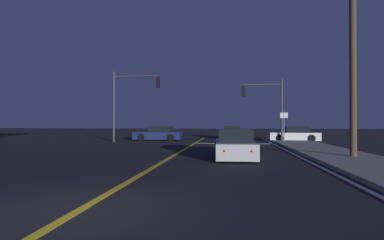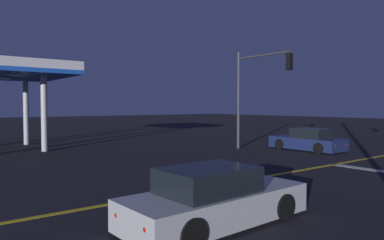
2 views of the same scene
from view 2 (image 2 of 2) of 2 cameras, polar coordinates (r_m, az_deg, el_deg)
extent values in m
cube|color=gold|center=(11.51, -1.94, -11.32)|extent=(0.20, 34.59, 0.01)
cube|color=navy|center=(22.81, 17.78, -3.52)|extent=(4.42, 1.81, 0.68)
cube|color=black|center=(22.61, 18.35, -2.05)|extent=(2.04, 1.55, 0.60)
cylinder|color=black|center=(22.97, 13.79, -3.74)|extent=(0.64, 0.22, 0.64)
cylinder|color=black|center=(24.28, 16.25, -3.44)|extent=(0.64, 0.22, 0.64)
cylinder|color=black|center=(21.38, 19.52, -4.25)|extent=(0.64, 0.22, 0.64)
cylinder|color=black|center=(22.78, 21.80, -3.88)|extent=(0.64, 0.22, 0.64)
sphere|color=#FFF4CC|center=(23.65, 12.75, -3.06)|extent=(0.18, 0.18, 0.18)
sphere|color=#FFF4CC|center=(24.51, 14.40, -2.89)|extent=(0.18, 0.18, 0.18)
sphere|color=red|center=(21.18, 21.73, -3.80)|extent=(0.14, 0.14, 0.14)
sphere|color=red|center=(22.13, 23.20, -3.56)|extent=(0.14, 0.14, 0.14)
cube|color=#B2B5BA|center=(8.45, 3.92, -13.35)|extent=(1.93, 4.61, 0.68)
cube|color=black|center=(8.13, 2.52, -9.62)|extent=(1.58, 2.15, 0.60)
cylinder|color=black|center=(9.99, 6.64, -11.59)|extent=(0.25, 0.65, 0.64)
cylinder|color=black|center=(8.99, 14.31, -13.25)|extent=(0.25, 0.65, 0.64)
cylinder|color=black|center=(8.27, -7.45, -14.57)|extent=(0.25, 0.65, 0.64)
cylinder|color=black|center=(7.02, -0.06, -17.68)|extent=(0.25, 0.65, 0.64)
sphere|color=#FFF4CC|center=(10.36, 10.86, -9.99)|extent=(0.18, 0.18, 0.18)
sphere|color=#FFF4CC|center=(9.72, 15.86, -10.85)|extent=(0.18, 0.18, 0.18)
sphere|color=red|center=(7.60, -11.69, -14.56)|extent=(0.14, 0.14, 0.14)
sphere|color=red|center=(6.71, -7.20, -16.84)|extent=(0.14, 0.14, 0.14)
cylinder|color=#38383D|center=(22.86, 7.39, 3.08)|extent=(0.18, 0.18, 6.05)
cylinder|color=#38383D|center=(21.71, 11.08, 10.05)|extent=(3.90, 0.12, 0.12)
cube|color=black|center=(20.40, 15.20, 8.95)|extent=(0.28, 0.28, 0.90)
sphere|color=red|center=(20.43, 15.20, 9.70)|extent=(0.22, 0.22, 0.22)
sphere|color=#4C2D05|center=(20.40, 15.20, 8.95)|extent=(0.22, 0.22, 0.22)
sphere|color=#0A3814|center=(20.37, 15.19, 8.20)|extent=(0.22, 0.22, 0.22)
cube|color=silver|center=(24.99, -27.11, 7.30)|extent=(8.38, 6.39, 0.50)
cube|color=blue|center=(24.95, -27.09, 6.45)|extent=(8.38, 6.39, 0.24)
cylinder|color=silver|center=(27.42, -24.88, 1.39)|extent=(0.36, 0.36, 4.75)
cylinder|color=silver|center=(22.94, -22.45, 1.29)|extent=(0.36, 0.36, 4.75)
cube|color=white|center=(26.59, -27.72, 5.87)|extent=(0.70, 0.70, 0.06)
cube|color=white|center=(23.30, -26.37, 6.43)|extent=(0.70, 0.70, 0.06)
camera|label=1|loc=(11.15, -92.01, -5.61)|focal=28.33mm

